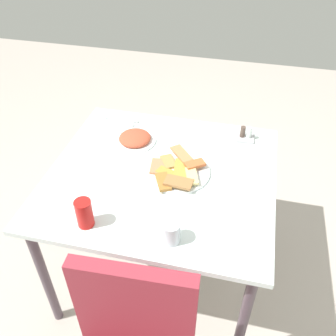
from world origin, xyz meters
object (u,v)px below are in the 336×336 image
object	(u,v)px
salad_plate_greens	(135,139)
fork	(121,119)
spoon	(119,123)
condiment_caddy	(245,135)
soda_can	(84,213)
dining_table	(162,186)
pide_platter	(177,171)
drinking_glass	(171,232)
paper_napkin	(120,122)

from	to	relation	value
salad_plate_greens	fork	world-z (taller)	salad_plate_greens
fork	spoon	world-z (taller)	same
fork	condiment_caddy	world-z (taller)	condiment_caddy
salad_plate_greens	soda_can	xyz separation A→B (m)	(0.02, 0.58, 0.04)
salad_plate_greens	dining_table	bearing A→B (deg)	132.54
pide_platter	spoon	bearing A→B (deg)	-40.13
salad_plate_greens	spoon	bearing A→B (deg)	-46.33
fork	spoon	size ratio (longest dim) A/B	1.13
soda_can	spoon	bearing A→B (deg)	-81.01
pide_platter	fork	bearing A→B (deg)	-43.05
dining_table	spoon	xyz separation A→B (m)	(0.33, -0.35, 0.08)
salad_plate_greens	condiment_caddy	size ratio (longest dim) A/B	2.20
condiment_caddy	salad_plate_greens	bearing A→B (deg)	16.19
salad_plate_greens	spoon	size ratio (longest dim) A/B	1.22
drinking_glass	spoon	world-z (taller)	drinking_glass
drinking_glass	condiment_caddy	distance (m)	0.77
fork	condiment_caddy	distance (m)	0.68
pide_platter	soda_can	world-z (taller)	soda_can
salad_plate_greens	pide_platter	bearing A→B (deg)	143.60
soda_can	paper_napkin	bearing A→B (deg)	-81.23
dining_table	drinking_glass	xyz separation A→B (m)	(-0.13, 0.37, 0.12)
dining_table	paper_napkin	distance (m)	0.50
salad_plate_greens	paper_napkin	distance (m)	0.21
salad_plate_greens	condiment_caddy	distance (m)	0.57
fork	pide_platter	bearing A→B (deg)	138.21
soda_can	paper_napkin	world-z (taller)	soda_can
dining_table	soda_can	xyz separation A→B (m)	(0.21, 0.37, 0.14)
soda_can	drinking_glass	bearing A→B (deg)	179.73
drinking_glass	spoon	xyz separation A→B (m)	(0.46, -0.72, -0.04)
paper_napkin	condiment_caddy	bearing A→B (deg)	179.87
pide_platter	drinking_glass	bearing A→B (deg)	98.94
salad_plate_greens	drinking_glass	size ratio (longest dim) A/B	2.32
paper_napkin	condiment_caddy	xyz separation A→B (m)	(-0.68, 0.00, 0.02)
soda_can	fork	xyz separation A→B (m)	(0.11, -0.75, -0.06)
paper_napkin	soda_can	bearing A→B (deg)	98.77
salad_plate_greens	paper_napkin	bearing A→B (deg)	-49.74
pide_platter	salad_plate_greens	size ratio (longest dim) A/B	1.58
dining_table	salad_plate_greens	xyz separation A→B (m)	(0.19, -0.21, 0.10)
condiment_caddy	paper_napkin	bearing A→B (deg)	-0.13
drinking_glass	fork	bearing A→B (deg)	-58.87
dining_table	spoon	world-z (taller)	spoon
paper_napkin	condiment_caddy	world-z (taller)	condiment_caddy
spoon	condiment_caddy	distance (m)	0.68
fork	paper_napkin	bearing A→B (deg)	91.26
pide_platter	paper_napkin	xyz separation A→B (m)	(0.40, -0.35, -0.01)
pide_platter	drinking_glass	size ratio (longest dim) A/B	3.66
soda_can	fork	size ratio (longest dim) A/B	0.63
pide_platter	condiment_caddy	xyz separation A→B (m)	(-0.28, -0.35, 0.01)
pide_platter	dining_table	bearing A→B (deg)	13.20
dining_table	soda_can	size ratio (longest dim) A/B	8.42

